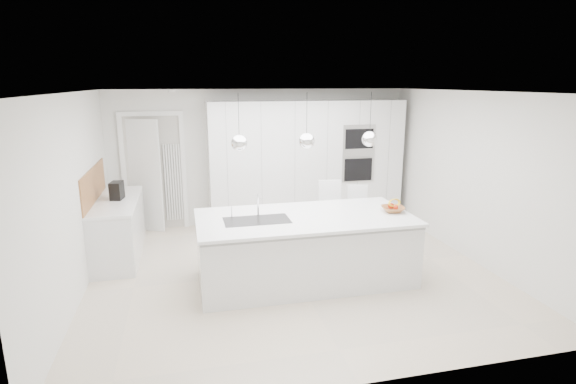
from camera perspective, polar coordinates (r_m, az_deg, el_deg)
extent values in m
plane|color=beige|center=(6.46, 0.61, -10.14)|extent=(5.50, 5.50, 0.00)
plane|color=silver|center=(8.47, -3.40, 4.45)|extent=(5.50, 0.00, 5.50)
plane|color=silver|center=(6.05, -25.56, -0.70)|extent=(0.00, 5.00, 5.00)
plane|color=white|center=(5.91, 0.68, 12.61)|extent=(5.50, 5.50, 0.00)
cube|color=white|center=(8.37, 2.38, 3.66)|extent=(3.60, 0.60, 2.30)
cube|color=white|center=(8.35, -18.32, 1.93)|extent=(0.76, 0.38, 2.00)
cube|color=white|center=(7.35, -20.70, -4.48)|extent=(0.60, 1.80, 0.86)
cube|color=white|center=(7.23, -21.01, -1.09)|extent=(0.62, 1.82, 0.04)
cube|color=#A97143|center=(7.22, -23.45, 0.87)|extent=(0.02, 1.80, 0.50)
cube|color=white|center=(6.05, 2.23, -7.45)|extent=(2.80, 1.20, 0.86)
cube|color=white|center=(5.95, 2.15, -3.24)|extent=(2.84, 1.40, 0.04)
cylinder|color=white|center=(5.92, -3.83, -1.63)|extent=(0.02, 0.02, 0.30)
sphere|color=white|center=(5.52, -6.21, 6.20)|extent=(0.20, 0.20, 0.20)
sphere|color=white|center=(5.69, 2.37, 6.49)|extent=(0.20, 0.20, 0.20)
sphere|color=white|center=(5.97, 10.31, 6.63)|extent=(0.20, 0.20, 0.20)
imported|color=#A97143|center=(6.28, 13.17, -2.13)|extent=(0.35, 0.35, 0.08)
cube|color=black|center=(7.23, -20.91, 0.17)|extent=(0.20, 0.27, 0.27)
sphere|color=red|center=(6.33, 12.91, -1.70)|extent=(0.08, 0.08, 0.08)
sphere|color=red|center=(6.34, 12.97, -1.70)|extent=(0.08, 0.08, 0.08)
sphere|color=red|center=(6.28, 13.52, -1.92)|extent=(0.07, 0.07, 0.07)
torus|color=yellow|center=(6.29, 13.35, -1.33)|extent=(0.25, 0.18, 0.22)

